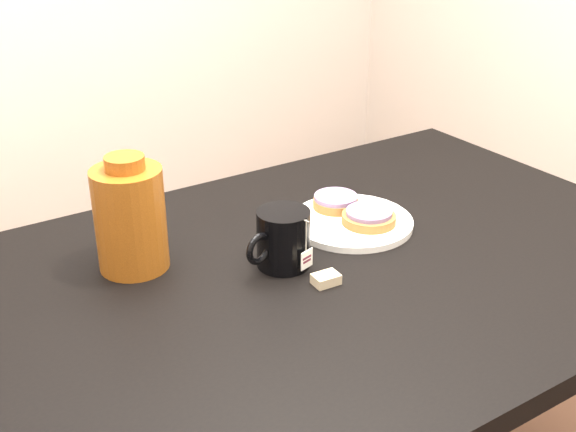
{
  "coord_description": "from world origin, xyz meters",
  "views": [
    {
      "loc": [
        -0.66,
        -0.91,
        1.39
      ],
      "look_at": [
        -0.0,
        0.1,
        0.81
      ],
      "focal_mm": 45.0,
      "sensor_mm": 36.0,
      "label": 1
    }
  ],
  "objects_px": {
    "teabag_pouch": "(326,279)",
    "table": "(318,305)",
    "mug": "(283,239)",
    "plate": "(352,221)",
    "bagel_front": "(369,217)",
    "bagel_package": "(130,217)",
    "bagel_back": "(336,201)"
  },
  "relations": [
    {
      "from": "bagel_front",
      "to": "teabag_pouch",
      "type": "relative_size",
      "value": 3.3
    },
    {
      "from": "bagel_package",
      "to": "mug",
      "type": "bearing_deg",
      "value": -32.64
    },
    {
      "from": "mug",
      "to": "teabag_pouch",
      "type": "xyz_separation_m",
      "value": [
        0.03,
        -0.09,
        -0.04
      ]
    },
    {
      "from": "plate",
      "to": "teabag_pouch",
      "type": "height_order",
      "value": "same"
    },
    {
      "from": "plate",
      "to": "bagel_front",
      "type": "height_order",
      "value": "bagel_front"
    },
    {
      "from": "mug",
      "to": "bagel_front",
      "type": "bearing_deg",
      "value": -8.55
    },
    {
      "from": "table",
      "to": "bagel_front",
      "type": "xyz_separation_m",
      "value": [
        0.17,
        0.07,
        0.11
      ]
    },
    {
      "from": "plate",
      "to": "bagel_package",
      "type": "xyz_separation_m",
      "value": [
        -0.42,
        0.08,
        0.09
      ]
    },
    {
      "from": "mug",
      "to": "teabag_pouch",
      "type": "distance_m",
      "value": 0.11
    },
    {
      "from": "mug",
      "to": "teabag_pouch",
      "type": "height_order",
      "value": "mug"
    },
    {
      "from": "bagel_back",
      "to": "mug",
      "type": "xyz_separation_m",
      "value": [
        -0.21,
        -0.12,
        0.03
      ]
    },
    {
      "from": "table",
      "to": "bagel_back",
      "type": "height_order",
      "value": "bagel_back"
    },
    {
      "from": "bagel_front",
      "to": "table",
      "type": "bearing_deg",
      "value": -158.33
    },
    {
      "from": "table",
      "to": "bagel_back",
      "type": "distance_m",
      "value": 0.25
    },
    {
      "from": "bagel_back",
      "to": "bagel_front",
      "type": "bearing_deg",
      "value": -82.96
    },
    {
      "from": "plate",
      "to": "table",
      "type": "bearing_deg",
      "value": -146.89
    },
    {
      "from": "plate",
      "to": "teabag_pouch",
      "type": "distance_m",
      "value": 0.23
    },
    {
      "from": "table",
      "to": "bagel_front",
      "type": "relative_size",
      "value": 9.44
    },
    {
      "from": "bagel_front",
      "to": "bagel_back",
      "type": "bearing_deg",
      "value": 97.04
    },
    {
      "from": "teabag_pouch",
      "to": "bagel_package",
      "type": "height_order",
      "value": "bagel_package"
    },
    {
      "from": "plate",
      "to": "bagel_package",
      "type": "height_order",
      "value": "bagel_package"
    },
    {
      "from": "bagel_front",
      "to": "mug",
      "type": "height_order",
      "value": "mug"
    },
    {
      "from": "teabag_pouch",
      "to": "table",
      "type": "bearing_deg",
      "value": 64.82
    },
    {
      "from": "table",
      "to": "teabag_pouch",
      "type": "relative_size",
      "value": 31.11
    },
    {
      "from": "table",
      "to": "bagel_package",
      "type": "distance_m",
      "value": 0.37
    },
    {
      "from": "plate",
      "to": "teabag_pouch",
      "type": "xyz_separation_m",
      "value": [
        -0.18,
        -0.15,
        -0.0
      ]
    },
    {
      "from": "bagel_package",
      "to": "bagel_front",
      "type": "bearing_deg",
      "value": -14.28
    },
    {
      "from": "bagel_back",
      "to": "mug",
      "type": "distance_m",
      "value": 0.24
    },
    {
      "from": "plate",
      "to": "bagel_front",
      "type": "distance_m",
      "value": 0.04
    },
    {
      "from": "table",
      "to": "plate",
      "type": "bearing_deg",
      "value": 33.11
    },
    {
      "from": "table",
      "to": "mug",
      "type": "height_order",
      "value": "mug"
    },
    {
      "from": "mug",
      "to": "teabag_pouch",
      "type": "bearing_deg",
      "value": -90.09
    }
  ]
}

